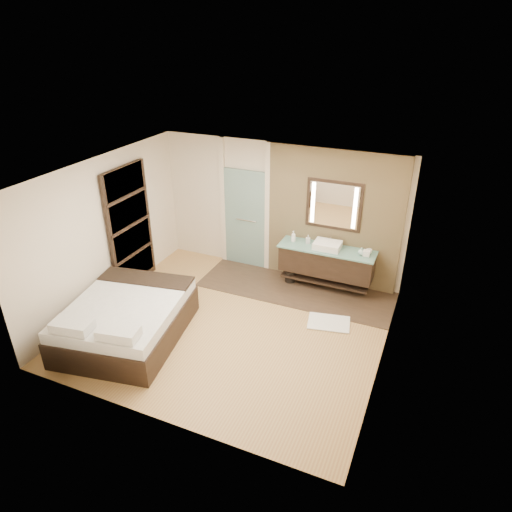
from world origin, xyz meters
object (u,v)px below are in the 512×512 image
at_px(vanity, 326,261).
at_px(mirror_unit, 334,205).
at_px(waste_bin, 290,276).
at_px(bed, 127,320).

distance_m(vanity, mirror_unit, 1.10).
relative_size(vanity, waste_bin, 7.17).
bearing_deg(mirror_unit, waste_bin, -156.49).
distance_m(mirror_unit, waste_bin, 1.70).
distance_m(vanity, waste_bin, 0.84).
bearing_deg(bed, mirror_unit, 40.29).
xyz_separation_m(mirror_unit, bed, (-2.57, -3.09, -1.31)).
relative_size(vanity, mirror_unit, 1.75).
relative_size(vanity, bed, 0.77).
bearing_deg(vanity, bed, -132.06).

